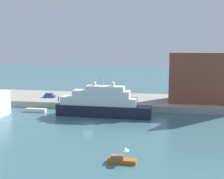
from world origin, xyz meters
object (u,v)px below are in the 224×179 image
Objects in this scene: parked_car at (50,96)px; mooring_bollard at (93,102)px; work_barge at (36,110)px; large_yacht at (102,104)px; harbor_building at (199,77)px; small_motorboat at (121,158)px; person_figure at (59,99)px.

mooring_bollard is at bearing -22.69° from parked_car.
parked_car is at bearing 96.68° from work_barge.
large_yacht is at bearing -60.39° from mooring_bollard.
work_barge is at bearing -160.93° from harbor_building.
work_barge is 0.33× the size of harbor_building.
mooring_bollard is at bearing -164.19° from harbor_building.
harbor_building is at bearing 15.81° from mooring_bollard.
person_figure is at bearing 123.12° from small_motorboat.
mooring_bollard reaches higher than work_barge.
large_yacht is at bearing -35.83° from parked_car.
harbor_building is 43.67m from person_figure.
harbor_building is at bearing 2.29° from parked_car.
large_yacht is 5.43× the size of small_motorboat.
parked_car is 8.42m from person_figure.
harbor_building is (16.02, 48.58, 8.50)m from small_motorboat.
parked_car is (-1.65, 14.09, 1.85)m from work_barge.
small_motorboat is 0.77× the size of work_barge.
large_yacht is 30.13× the size of mooring_bollard.
person_figure is (3.96, 7.82, 2.04)m from work_barge.
small_motorboat is at bearing -71.46° from large_yacht.
harbor_building is 10.55× the size of person_figure.
work_barge is 14.31m from parked_car.
large_yacht is at bearing -30.20° from person_figure.
person_figure reaches higher than work_barge.
large_yacht reaches higher than person_figure.
harbor_building is (26.46, 17.45, 5.93)m from large_yacht.
mooring_bollard is (-31.33, -8.87, -7.11)m from harbor_building.
small_motorboat is 42.58m from mooring_bollard.
mooring_bollard is at bearing -3.52° from person_figure.
mooring_bollard is (16.64, -6.95, -0.18)m from parked_car.
large_yacht is at bearing 108.54° from small_motorboat.
parked_car is (-31.95, 46.66, 1.57)m from small_motorboat.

